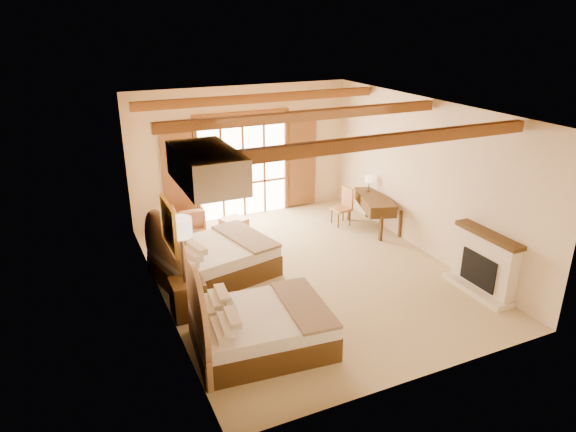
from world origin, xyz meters
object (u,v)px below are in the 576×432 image
bed_far (207,257)px  armchair (188,219)px  nightstand (188,298)px  desk (374,211)px  bed_near (253,326)px

bed_far → armchair: bed_far is taller
nightstand → armchair: (0.90, 3.53, -0.01)m
bed_far → nightstand: size_ratio=3.77×
armchair → desk: (4.03, -1.62, 0.11)m
bed_near → desk: (4.29, 3.25, 0.03)m
bed_far → armchair: 2.37m
bed_far → armchair: size_ratio=3.53×
bed_near → desk: bearing=42.4°
bed_near → bed_far: (0.03, 2.52, 0.02)m
nightstand → bed_far: bearing=61.5°
bed_far → desk: bed_far is taller
armchair → desk: 4.34m
bed_near → nightstand: size_ratio=3.32×
nightstand → desk: bearing=22.2°
bed_near → bed_far: size_ratio=0.88×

